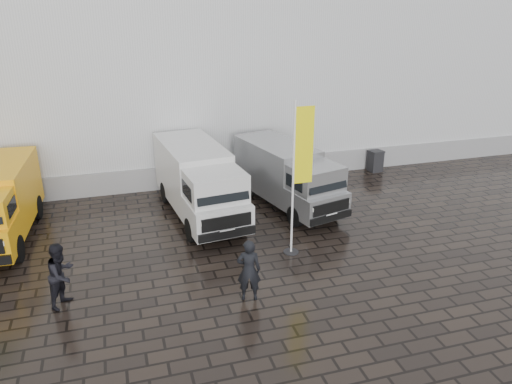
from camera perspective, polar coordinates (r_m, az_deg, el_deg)
ground at (r=15.64m, az=0.56°, el=-9.09°), size 120.00×120.00×0.00m
exhibition_hall at (r=29.51m, az=-5.02°, el=17.75°), size 44.00×16.00×12.00m
hall_plinth at (r=22.89m, az=-0.45°, el=2.57°), size 44.00×0.15×1.00m
van_white at (r=19.00m, az=-6.52°, el=0.97°), size 2.71×6.30×2.65m
van_silver at (r=19.90m, az=3.62°, el=1.70°), size 3.15×5.87×2.42m
flagpole at (r=15.66m, az=4.92°, el=2.40°), size 0.88×0.50×5.10m
wheelie_bin at (r=24.75m, az=13.48°, el=3.48°), size 0.67×0.67×1.02m
person_front at (r=13.92m, az=-0.83°, el=-8.91°), size 0.76×0.60×1.84m
person_tent at (r=14.68m, az=-21.35°, el=-8.79°), size 1.08×1.14×1.86m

